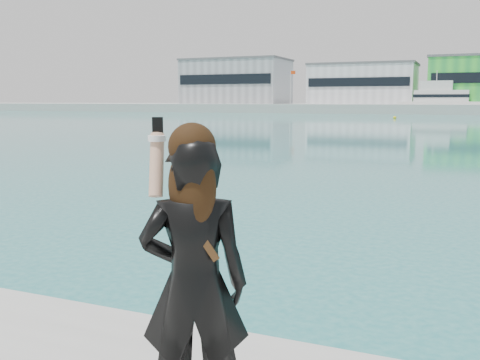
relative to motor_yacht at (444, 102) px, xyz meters
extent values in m
cube|color=#9E9E99|center=(3.39, 12.14, -1.53)|extent=(320.00, 40.00, 2.00)
cube|color=gray|center=(-51.61, 10.14, 4.97)|extent=(26.00, 16.00, 11.00)
cube|color=black|center=(-51.61, 2.04, 5.52)|extent=(24.70, 0.20, 2.42)
cube|color=#59595B|center=(-51.61, 10.14, 10.72)|extent=(26.52, 16.32, 0.50)
cube|color=silver|center=(-18.61, 10.14, 3.97)|extent=(24.00, 15.00, 9.00)
cube|color=black|center=(-18.61, 2.54, 4.42)|extent=(22.80, 0.20, 1.98)
cube|color=#59595B|center=(-18.61, 10.14, 8.72)|extent=(24.48, 15.30, 0.50)
cylinder|color=silver|center=(-34.61, 3.14, 3.47)|extent=(0.16, 0.16, 8.00)
cube|color=red|center=(-34.01, 3.14, 6.87)|extent=(1.20, 0.04, 0.80)
cube|color=silver|center=(0.56, 0.00, -1.25)|extent=(19.36, 5.48, 2.58)
cube|color=silver|center=(-0.52, 0.00, 1.22)|extent=(10.76, 4.57, 2.36)
cube|color=silver|center=(-1.59, 0.01, 3.37)|extent=(6.46, 3.69, 1.93)
cube|color=black|center=(-0.52, 0.00, 1.22)|extent=(10.98, 4.68, 0.64)
cylinder|color=silver|center=(-1.59, 0.01, 5.41)|extent=(0.17, 0.17, 2.15)
sphere|color=yellow|center=(-5.72, -34.43, -2.53)|extent=(0.50, 0.50, 0.50)
imported|color=black|center=(3.05, -118.21, -0.85)|extent=(0.76, 0.65, 1.78)
sphere|color=black|center=(3.06, -118.23, -0.02)|extent=(0.27, 0.27, 0.27)
ellipsoid|color=black|center=(3.08, -118.28, -0.24)|extent=(0.30, 0.15, 0.47)
cylinder|color=tan|center=(2.81, -118.21, -0.14)|extent=(0.16, 0.22, 0.38)
cylinder|color=white|center=(2.79, -118.17, 0.02)|extent=(0.11, 0.11, 0.04)
cube|color=black|center=(2.78, -118.14, 0.08)|extent=(0.07, 0.04, 0.13)
cube|color=#4C2D14|center=(3.11, -118.28, -0.49)|extent=(0.23, 0.12, 0.36)
camera|label=1|loc=(4.48, -120.90, 0.24)|focal=40.00mm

